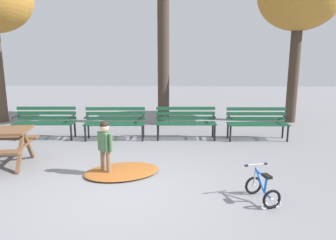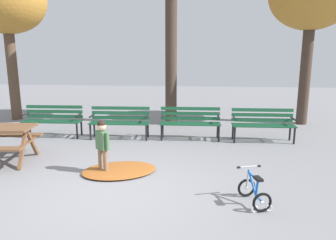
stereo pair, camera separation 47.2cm
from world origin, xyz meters
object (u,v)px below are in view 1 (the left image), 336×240
object	(u,v)px
park_bench_right	(186,120)
kids_bicycle	(262,189)
child_standing	(105,144)
park_bench_left	(115,120)
park_bench_far_right	(257,121)
park_bench_far_left	(45,120)

from	to	relation	value
park_bench_right	kids_bicycle	size ratio (longest dim) A/B	2.59
child_standing	park_bench_left	bearing A→B (deg)	97.10
park_bench_right	park_bench_far_right	world-z (taller)	same
child_standing	park_bench_right	bearing A→B (deg)	59.46
park_bench_left	park_bench_right	size ratio (longest dim) A/B	1.00
park_bench_far_right	park_bench_right	bearing A→B (deg)	179.11
park_bench_right	park_bench_far_right	size ratio (longest dim) A/B	1.00
park_bench_right	kids_bicycle	xyz separation A→B (m)	(1.09, -3.72, -0.31)
park_bench_far_right	child_standing	size ratio (longest dim) A/B	1.56
park_bench_left	child_standing	bearing A→B (deg)	-82.90
park_bench_left	park_bench_far_right	xyz separation A→B (m)	(3.80, 0.08, 0.00)
child_standing	park_bench_far_right	bearing A→B (deg)	37.28
kids_bicycle	park_bench_far_right	bearing A→B (deg)	77.66
park_bench_right	kids_bicycle	world-z (taller)	park_bench_right
park_bench_far_left	kids_bicycle	size ratio (longest dim) A/B	2.60
child_standing	kids_bicycle	xyz separation A→B (m)	(2.67, -1.04, -0.40)
park_bench_far_left	child_standing	size ratio (longest dim) A/B	1.57
park_bench_far_left	park_bench_left	xyz separation A→B (m)	(1.90, -0.02, 0.00)
park_bench_far_right	kids_bicycle	world-z (taller)	park_bench_far_right
park_bench_right	park_bench_far_left	bearing A→B (deg)	-178.65
park_bench_far_left	park_bench_right	xyz separation A→B (m)	(3.80, 0.09, 0.00)
park_bench_far_left	child_standing	xyz separation A→B (m)	(2.22, -2.59, 0.09)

